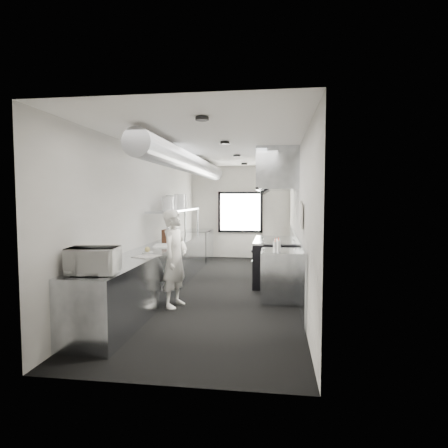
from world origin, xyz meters
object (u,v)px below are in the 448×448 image
(deli_tub_b, at_px, (109,260))
(plate_stack_b, at_px, (172,203))
(squeeze_bottle_c, at_px, (279,245))
(squeeze_bottle_a, at_px, (275,247))
(squeeze_bottle_b, at_px, (279,246))
(squeeze_bottle_d, at_px, (276,244))
(deli_tub_a, at_px, (94,264))
(bottle_station, at_px, (279,275))
(exhaust_hood, at_px, (277,172))
(line_cook, at_px, (175,258))
(prep_counter, at_px, (159,270))
(cutting_board, at_px, (165,246))
(range, at_px, (274,261))
(microwave, at_px, (93,261))
(plate_stack_d, at_px, (182,201))
(far_work_table, at_px, (198,246))
(plate_stack_c, at_px, (179,202))
(knife_block, at_px, (166,235))
(plate_stack_a, at_px, (168,204))
(small_plate, at_px, (147,252))
(pass_shelf, at_px, (177,211))

(deli_tub_b, height_order, plate_stack_b, plate_stack_b)
(plate_stack_b, relative_size, squeeze_bottle_c, 1.74)
(squeeze_bottle_a, xyz_separation_m, squeeze_bottle_b, (0.06, 0.07, 0.00))
(squeeze_bottle_d, bearing_deg, deli_tub_a, -138.35)
(squeeze_bottle_c, bearing_deg, bottle_station, -65.47)
(exhaust_hood, relative_size, squeeze_bottle_b, 11.28)
(line_cook, distance_m, deli_tub_b, 1.26)
(deli_tub_b, distance_m, squeeze_bottle_c, 2.97)
(prep_counter, xyz_separation_m, cutting_board, (0.10, 0.09, 0.46))
(squeeze_bottle_a, bearing_deg, cutting_board, 165.50)
(deli_tub_b, bearing_deg, cutting_board, 83.69)
(squeeze_bottle_a, bearing_deg, range, 90.98)
(microwave, bearing_deg, plate_stack_b, 82.86)
(bottle_station, height_order, plate_stack_b, plate_stack_b)
(microwave, height_order, deli_tub_b, microwave)
(exhaust_hood, distance_m, line_cook, 3.09)
(plate_stack_b, xyz_separation_m, squeeze_bottle_b, (2.33, -1.50, -0.73))
(deli_tub_b, relative_size, plate_stack_d, 0.39)
(exhaust_hood, xyz_separation_m, bottle_station, (0.05, -1.40, -1.94))
(far_work_table, xyz_separation_m, line_cook, (0.55, -4.55, 0.37))
(deli_tub_a, height_order, plate_stack_c, plate_stack_c)
(line_cook, height_order, squeeze_bottle_b, line_cook)
(deli_tub_b, height_order, squeeze_bottle_b, squeeze_bottle_b)
(cutting_board, bearing_deg, microwave, -91.94)
(deli_tub_b, distance_m, knife_block, 2.81)
(plate_stack_a, bearing_deg, squeeze_bottle_c, -20.33)
(prep_counter, distance_m, plate_stack_b, 1.69)
(exhaust_hood, height_order, deli_tub_b, exhaust_hood)
(microwave, distance_m, plate_stack_c, 4.37)
(exhaust_hood, xyz_separation_m, plate_stack_d, (-2.31, 0.89, -0.64))
(microwave, xyz_separation_m, plate_stack_b, (-0.06, 3.73, 0.67))
(exhaust_hood, distance_m, squeeze_bottle_c, 1.95)
(prep_counter, relative_size, plate_stack_c, 17.07)
(small_plate, xyz_separation_m, plate_stack_b, (-0.12, 1.94, 0.82))
(pass_shelf, relative_size, plate_stack_d, 8.36)
(squeeze_bottle_a, relative_size, squeeze_bottle_c, 0.99)
(line_cook, distance_m, plate_stack_b, 2.24)
(far_work_table, xyz_separation_m, cutting_board, (0.10, -3.61, 0.46))
(range, relative_size, deli_tub_b, 11.30)
(range, bearing_deg, small_plate, -136.17)
(far_work_table, bearing_deg, exhaust_hood, -48.06)
(bottle_station, distance_m, small_plate, 2.37)
(prep_counter, xyz_separation_m, plate_stack_b, (-0.05, 1.11, 1.28))
(range, distance_m, squeeze_bottle_b, 1.68)
(deli_tub_a, height_order, knife_block, knife_block)
(pass_shelf, relative_size, bottle_station, 3.33)
(squeeze_bottle_a, distance_m, squeeze_bottle_b, 0.09)
(prep_counter, height_order, squeeze_bottle_b, squeeze_bottle_b)
(bottle_station, height_order, squeeze_bottle_c, squeeze_bottle_c)
(knife_block, bearing_deg, deli_tub_a, -88.80)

